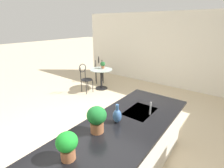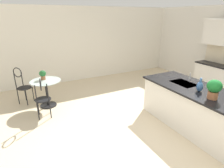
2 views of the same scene
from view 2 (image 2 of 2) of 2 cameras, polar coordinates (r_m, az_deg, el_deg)
ground_plane at (r=4.26m, az=14.19°, el=-14.36°), size 40.00×40.00×0.00m
wall_left_window at (r=7.29m, az=-7.74°, el=12.09°), size 0.12×7.80×2.70m
kitchen_island at (r=4.43m, az=25.68°, el=-7.48°), size 2.80×1.06×0.92m
bistro_table at (r=5.36m, az=-19.45°, el=-2.00°), size 0.80×0.80×0.74m
chair_near_window at (r=4.72m, az=-20.64°, el=-3.52°), size 0.50×0.43×1.04m
chair_by_island at (r=5.79m, az=-25.93°, el=0.04°), size 0.54×0.54×1.04m
sink_faucet at (r=4.66m, az=22.84°, el=1.88°), size 0.02×0.02×0.22m
potted_plant_on_table at (r=5.34m, az=-20.55°, el=2.79°), size 0.18×0.18×0.25m
potted_plant_counter_near at (r=3.87m, az=28.92°, el=-1.10°), size 0.26×0.26×0.37m
vase_on_counter at (r=4.15m, az=25.40°, el=-0.67°), size 0.13×0.13×0.29m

